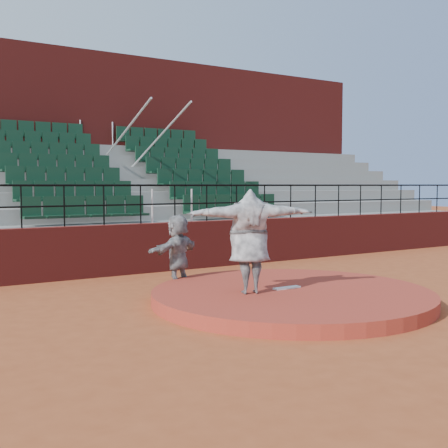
# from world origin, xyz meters

# --- Properties ---
(ground) EXTENTS (90.00, 90.00, 0.00)m
(ground) POSITION_xyz_m (0.00, 0.00, 0.00)
(ground) COLOR #9C4723
(ground) RESTS_ON ground
(pitchers_mound) EXTENTS (5.50, 5.50, 0.25)m
(pitchers_mound) POSITION_xyz_m (0.00, 0.00, 0.12)
(pitchers_mound) COLOR #A03324
(pitchers_mound) RESTS_ON ground
(pitching_rubber) EXTENTS (0.60, 0.15, 0.03)m
(pitching_rubber) POSITION_xyz_m (0.00, 0.15, 0.27)
(pitching_rubber) COLOR white
(pitching_rubber) RESTS_ON pitchers_mound
(boundary_wall) EXTENTS (24.00, 0.30, 1.30)m
(boundary_wall) POSITION_xyz_m (0.00, 5.00, 0.65)
(boundary_wall) COLOR maroon
(boundary_wall) RESTS_ON ground
(wall_railing) EXTENTS (24.04, 0.05, 1.03)m
(wall_railing) POSITION_xyz_m (0.00, 5.00, 2.03)
(wall_railing) COLOR black
(wall_railing) RESTS_ON boundary_wall
(seating_deck) EXTENTS (24.00, 5.97, 4.63)m
(seating_deck) POSITION_xyz_m (0.00, 8.65, 1.44)
(seating_deck) COLOR gray
(seating_deck) RESTS_ON ground
(press_box_facade) EXTENTS (24.00, 3.00, 7.10)m
(press_box_facade) POSITION_xyz_m (0.00, 12.60, 3.55)
(press_box_facade) COLOR maroon
(press_box_facade) RESTS_ON ground
(pitcher) EXTENTS (2.52, 1.43, 1.98)m
(pitcher) POSITION_xyz_m (-0.89, 0.17, 1.24)
(pitcher) COLOR black
(pitcher) RESTS_ON pitchers_mound
(fielder) EXTENTS (1.61, 1.09, 1.66)m
(fielder) POSITION_xyz_m (-1.24, 2.47, 0.83)
(fielder) COLOR black
(fielder) RESTS_ON ground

